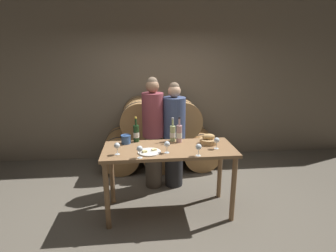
{
  "coord_description": "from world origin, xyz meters",
  "views": [
    {
      "loc": [
        -0.34,
        -3.11,
        2.06
      ],
      "look_at": [
        0.0,
        0.14,
        1.16
      ],
      "focal_mm": 28.0,
      "sensor_mm": 36.0,
      "label": 1
    }
  ],
  "objects_px": {
    "wine_bottle_red": "(136,133)",
    "wine_bottle_rose": "(179,134)",
    "cheese_plate": "(149,152)",
    "wine_bottle_white": "(173,133)",
    "person_right": "(174,135)",
    "wine_glass_right": "(199,147)",
    "tasting_table": "(169,157)",
    "bread_basket": "(208,140)",
    "wine_glass_center": "(167,144)",
    "wine_glass_far_right": "(217,141)",
    "wine_glass_left": "(140,149)",
    "wine_glass_far_left": "(117,146)",
    "blue_crock": "(126,139)",
    "person_left": "(153,133)"
  },
  "relations": [
    {
      "from": "wine_bottle_white",
      "to": "wine_glass_right",
      "type": "distance_m",
      "value": 0.61
    },
    {
      "from": "wine_bottle_white",
      "to": "person_right",
      "type": "bearing_deg",
      "value": 80.43
    },
    {
      "from": "blue_crock",
      "to": "wine_glass_center",
      "type": "relative_size",
      "value": 0.9
    },
    {
      "from": "wine_glass_far_left",
      "to": "tasting_table",
      "type": "bearing_deg",
      "value": 14.09
    },
    {
      "from": "bread_basket",
      "to": "wine_glass_right",
      "type": "bearing_deg",
      "value": -118.8
    },
    {
      "from": "bread_basket",
      "to": "wine_glass_far_right",
      "type": "height_order",
      "value": "wine_glass_far_right"
    },
    {
      "from": "wine_glass_left",
      "to": "wine_bottle_white",
      "type": "bearing_deg",
      "value": 51.51
    },
    {
      "from": "wine_glass_left",
      "to": "blue_crock",
      "type": "bearing_deg",
      "value": 109.31
    },
    {
      "from": "blue_crock",
      "to": "wine_glass_far_right",
      "type": "xyz_separation_m",
      "value": [
        1.14,
        -0.32,
        0.04
      ]
    },
    {
      "from": "bread_basket",
      "to": "wine_bottle_rose",
      "type": "bearing_deg",
      "value": 163.63
    },
    {
      "from": "person_right",
      "to": "wine_bottle_white",
      "type": "bearing_deg",
      "value": -99.57
    },
    {
      "from": "wine_glass_center",
      "to": "wine_glass_far_right",
      "type": "relative_size",
      "value": 1.0
    },
    {
      "from": "person_right",
      "to": "cheese_plate",
      "type": "distance_m",
      "value": 0.97
    },
    {
      "from": "wine_bottle_red",
      "to": "wine_glass_far_right",
      "type": "relative_size",
      "value": 2.34
    },
    {
      "from": "wine_bottle_red",
      "to": "wine_bottle_rose",
      "type": "distance_m",
      "value": 0.58
    },
    {
      "from": "person_right",
      "to": "wine_glass_center",
      "type": "xyz_separation_m",
      "value": [
        -0.2,
        -0.9,
        0.17
      ]
    },
    {
      "from": "wine_bottle_red",
      "to": "wine_bottle_white",
      "type": "height_order",
      "value": "wine_bottle_red"
    },
    {
      "from": "wine_bottle_red",
      "to": "wine_bottle_white",
      "type": "bearing_deg",
      "value": -2.94
    },
    {
      "from": "person_right",
      "to": "tasting_table",
      "type": "bearing_deg",
      "value": -101.99
    },
    {
      "from": "person_right",
      "to": "wine_bottle_red",
      "type": "bearing_deg",
      "value": -142.19
    },
    {
      "from": "person_left",
      "to": "wine_bottle_red",
      "type": "distance_m",
      "value": 0.53
    },
    {
      "from": "tasting_table",
      "to": "wine_glass_far_right",
      "type": "height_order",
      "value": "wine_glass_far_right"
    },
    {
      "from": "tasting_table",
      "to": "wine_bottle_rose",
      "type": "height_order",
      "value": "wine_bottle_rose"
    },
    {
      "from": "person_right",
      "to": "bread_basket",
      "type": "distance_m",
      "value": 0.75
    },
    {
      "from": "wine_glass_far_right",
      "to": "cheese_plate",
      "type": "bearing_deg",
      "value": -176.78
    },
    {
      "from": "person_right",
      "to": "cheese_plate",
      "type": "bearing_deg",
      "value": -115.18
    },
    {
      "from": "tasting_table",
      "to": "cheese_plate",
      "type": "bearing_deg",
      "value": -151.7
    },
    {
      "from": "wine_glass_center",
      "to": "wine_glass_far_right",
      "type": "bearing_deg",
      "value": 6.98
    },
    {
      "from": "wine_bottle_rose",
      "to": "wine_glass_left",
      "type": "height_order",
      "value": "wine_bottle_rose"
    },
    {
      "from": "wine_glass_far_left",
      "to": "wine_glass_left",
      "type": "distance_m",
      "value": 0.3
    },
    {
      "from": "wine_glass_far_left",
      "to": "wine_glass_right",
      "type": "xyz_separation_m",
      "value": [
        0.94,
        -0.14,
        0.0
      ]
    },
    {
      "from": "wine_bottle_red",
      "to": "wine_bottle_white",
      "type": "relative_size",
      "value": 1.05
    },
    {
      "from": "wine_glass_left",
      "to": "wine_glass_right",
      "type": "bearing_deg",
      "value": -0.56
    },
    {
      "from": "person_right",
      "to": "wine_bottle_rose",
      "type": "height_order",
      "value": "person_right"
    },
    {
      "from": "wine_glass_left",
      "to": "cheese_plate",
      "type": "bearing_deg",
      "value": 53.82
    },
    {
      "from": "person_right",
      "to": "cheese_plate",
      "type": "relative_size",
      "value": 5.91
    },
    {
      "from": "tasting_table",
      "to": "wine_glass_far_right",
      "type": "bearing_deg",
      "value": -8.64
    },
    {
      "from": "tasting_table",
      "to": "blue_crock",
      "type": "xyz_separation_m",
      "value": [
        -0.55,
        0.23,
        0.19
      ]
    },
    {
      "from": "cheese_plate",
      "to": "tasting_table",
      "type": "bearing_deg",
      "value": 28.3
    },
    {
      "from": "wine_bottle_red",
      "to": "wine_glass_center",
      "type": "height_order",
      "value": "wine_bottle_red"
    },
    {
      "from": "wine_bottle_red",
      "to": "blue_crock",
      "type": "relative_size",
      "value": 2.61
    },
    {
      "from": "cheese_plate",
      "to": "wine_glass_left",
      "type": "bearing_deg",
      "value": -126.18
    },
    {
      "from": "wine_bottle_rose",
      "to": "wine_glass_right",
      "type": "bearing_deg",
      "value": -73.5
    },
    {
      "from": "person_left",
      "to": "person_right",
      "type": "distance_m",
      "value": 0.33
    },
    {
      "from": "wine_bottle_white",
      "to": "wine_glass_center",
      "type": "relative_size",
      "value": 2.23
    },
    {
      "from": "wine_bottle_rose",
      "to": "cheese_plate",
      "type": "bearing_deg",
      "value": -139.66
    },
    {
      "from": "person_right",
      "to": "blue_crock",
      "type": "distance_m",
      "value": 0.88
    },
    {
      "from": "tasting_table",
      "to": "person_right",
      "type": "distance_m",
      "value": 0.76
    },
    {
      "from": "person_left",
      "to": "bread_basket",
      "type": "relative_size",
      "value": 7.65
    },
    {
      "from": "wine_bottle_rose",
      "to": "wine_glass_right",
      "type": "height_order",
      "value": "wine_bottle_rose"
    }
  ]
}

